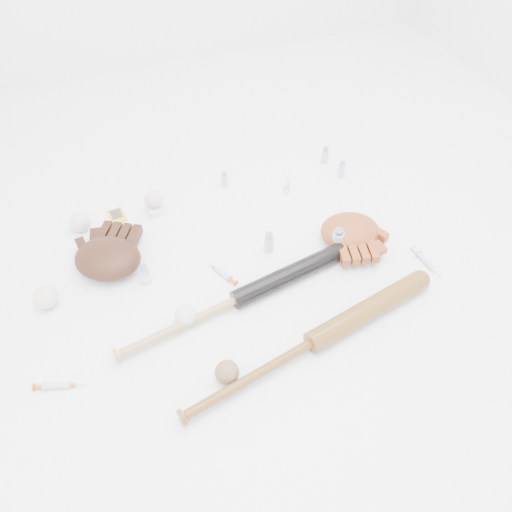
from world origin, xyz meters
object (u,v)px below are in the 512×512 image
object	(u,v)px
bat_wood	(313,342)
glove_dark	(108,258)
pedestal	(156,209)
bat_dark	(237,299)

from	to	relation	value
bat_wood	glove_dark	distance (m)	0.73
bat_wood	pedestal	distance (m)	0.80
bat_wood	pedestal	size ratio (longest dim) A/B	14.51
pedestal	bat_wood	bearing A→B (deg)	-67.60
glove_dark	pedestal	world-z (taller)	glove_dark
bat_wood	pedestal	bearing A→B (deg)	99.97
bat_dark	glove_dark	bearing A→B (deg)	129.35
bat_wood	glove_dark	xyz separation A→B (m)	(-0.51, 0.52, 0.01)
bat_dark	bat_wood	xyz separation A→B (m)	(0.16, -0.23, 0.00)
glove_dark	pedestal	distance (m)	0.30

